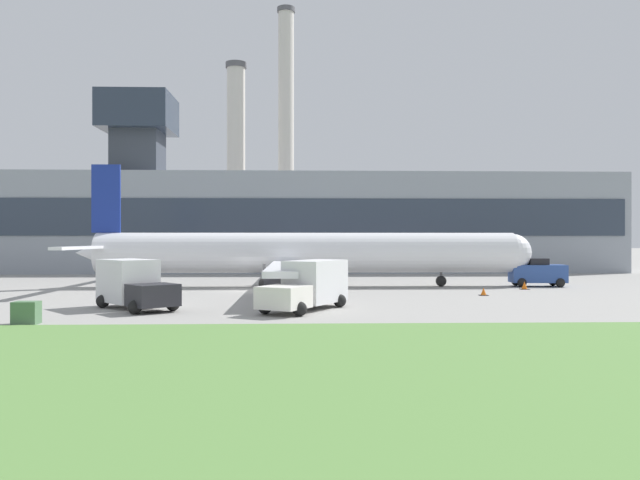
# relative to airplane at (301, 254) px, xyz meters

# --- Properties ---
(ground_plane) EXTENTS (400.00, 400.00, 0.00)m
(ground_plane) POSITION_rel_airplane_xyz_m (-3.48, -3.18, -2.53)
(ground_plane) COLOR #999691
(terminal_building) EXTENTS (77.58, 11.48, 19.87)m
(terminal_building) POSITION_rel_airplane_xyz_m (-4.44, 23.11, 3.29)
(terminal_building) COLOR #8C939E
(terminal_building) RESTS_ON ground_plane
(smokestack_left) EXTENTS (3.41, 3.41, 32.58)m
(smokestack_left) POSITION_rel_airplane_xyz_m (-10.40, 54.78, 13.90)
(smokestack_left) COLOR beige
(smokestack_left) RESTS_ON ground_plane
(smokestack_right) EXTENTS (2.98, 2.98, 42.21)m
(smokestack_right) POSITION_rel_airplane_xyz_m (-2.24, 56.20, 18.69)
(smokestack_right) COLOR beige
(smokestack_right) RESTS_ON ground_plane
(airplane) EXTENTS (34.91, 33.04, 9.30)m
(airplane) POSITION_rel_airplane_xyz_m (0.00, 0.00, 0.00)
(airplane) COLOR white
(airplane) RESTS_ON ground_plane
(pushback_tug) EXTENTS (4.22, 2.54, 2.18)m
(pushback_tug) POSITION_rel_airplane_xyz_m (18.29, -0.27, -1.54)
(pushback_tug) COLOR #2D4C93
(pushback_tug) RESTS_ON ground_plane
(baggage_truck) EXTENTS (5.16, 5.58, 2.58)m
(baggage_truck) POSITION_rel_airplane_xyz_m (-8.84, -14.69, -1.27)
(baggage_truck) COLOR #232328
(baggage_truck) RESTS_ON ground_plane
(fuel_truck) EXTENTS (4.86, 6.51, 2.53)m
(fuel_truck) POSITION_rel_airplane_xyz_m (0.38, -15.36, -1.29)
(fuel_truck) COLOR white
(fuel_truck) RESTS_ON ground_plane
(traffic_cone_near_nose) EXTENTS (0.62, 0.62, 0.57)m
(traffic_cone_near_nose) POSITION_rel_airplane_xyz_m (16.26, -2.99, -2.27)
(traffic_cone_near_nose) COLOR black
(traffic_cone_near_nose) RESTS_ON ground_plane
(traffic_cone_wingtip) EXTENTS (0.55, 0.55, 0.50)m
(traffic_cone_wingtip) POSITION_rel_airplane_xyz_m (11.85, -7.68, -2.30)
(traffic_cone_wingtip) COLOR black
(traffic_cone_wingtip) RESTS_ON ground_plane
(utility_cabinet) EXTENTS (1.04, 0.75, 0.97)m
(utility_cabinet) POSITION_rel_airplane_xyz_m (-11.87, -20.49, -2.04)
(utility_cabinet) COLOR #4C724C
(utility_cabinet) RESTS_ON ground_plane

